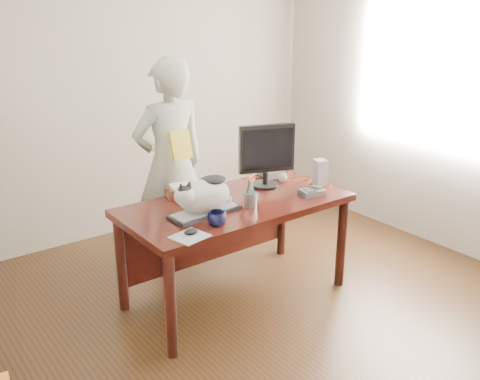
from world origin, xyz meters
name	(u,v)px	position (x,y,z in m)	size (l,w,h in m)	color
room	(297,134)	(0.00, 0.00, 1.35)	(4.50, 4.50, 4.50)	black
desk	(229,218)	(0.00, 0.68, 0.60)	(1.60, 0.80, 0.75)	black
keyboard	(205,212)	(-0.30, 0.53, 0.76)	(0.50, 0.22, 0.03)	black
cat	(203,195)	(-0.32, 0.53, 0.89)	(0.48, 0.27, 0.27)	silver
monitor	(267,152)	(0.38, 0.72, 1.02)	(0.41, 0.27, 0.48)	black
pen_cup	(251,198)	(0.03, 0.47, 0.81)	(0.11, 0.11, 0.22)	gray
mousepad	(190,236)	(-0.57, 0.29, 0.75)	(0.23, 0.22, 0.00)	#AEB3BB
mouse	(191,232)	(-0.55, 0.31, 0.77)	(0.10, 0.07, 0.04)	black
coffee_mug	(217,218)	(-0.34, 0.33, 0.80)	(0.11, 0.11, 0.09)	black
phone	(312,192)	(0.53, 0.38, 0.77)	(0.19, 0.15, 0.07)	#5E5E63
speaker	(320,172)	(0.73, 0.51, 0.85)	(0.11, 0.12, 0.20)	#A3A2A5
baseball	(283,178)	(0.55, 0.73, 0.79)	(0.07, 0.07, 0.07)	white
book_stack	(184,191)	(-0.23, 0.91, 0.79)	(0.28, 0.24, 0.09)	#491913
calculator	(271,172)	(0.58, 0.91, 0.78)	(0.19, 0.24, 0.06)	#5E5E63
person	(170,165)	(-0.08, 1.37, 0.85)	(0.62, 0.41, 1.69)	silver
held_book	(180,145)	(-0.08, 1.20, 1.05)	(0.16, 0.10, 0.22)	gold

